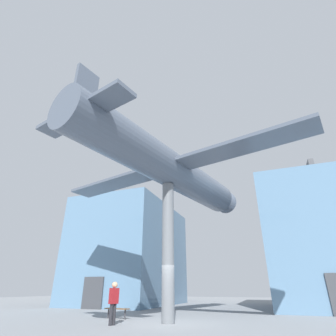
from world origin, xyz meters
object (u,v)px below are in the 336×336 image
at_px(visitor_person, 114,300).
at_px(plaza_bench, 117,310).
at_px(suspended_airplane, 171,170).
at_px(support_pylon_central, 168,247).

relative_size(visitor_person, plaza_bench, 1.20).
distance_m(suspended_airplane, plaza_bench, 8.13).
distance_m(visitor_person, plaza_bench, 2.73).
xyz_separation_m(support_pylon_central, visitor_person, (-2.04, -1.51, -2.40)).
relative_size(support_pylon_central, visitor_person, 3.91).
distance_m(support_pylon_central, suspended_airplane, 4.45).
height_order(visitor_person, plaza_bench, visitor_person).
xyz_separation_m(suspended_airplane, plaza_bench, (-3.31, 0.57, -7.41)).
height_order(suspended_airplane, visitor_person, suspended_airplane).
height_order(support_pylon_central, plaza_bench, support_pylon_central).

